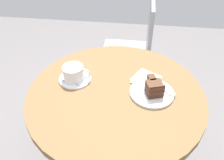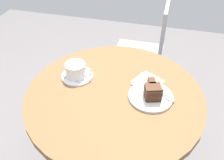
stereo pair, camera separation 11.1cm
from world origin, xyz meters
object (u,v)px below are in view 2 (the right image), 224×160
(teaspoon, at_px, (68,78))
(fork, at_px, (163,95))
(napkin, at_px, (147,82))
(cafe_chair, at_px, (149,47))
(cake_slice, at_px, (153,91))
(cake_plate, at_px, (151,96))
(saucer, at_px, (77,76))
(coffee_cup, at_px, (76,70))

(teaspoon, distance_m, fork, 0.47)
(napkin, distance_m, cafe_chair, 0.72)
(fork, bearing_deg, napkin, 166.81)
(cake_slice, height_order, fork, cake_slice)
(teaspoon, height_order, cake_slice, cake_slice)
(cake_plate, height_order, napkin, cake_plate)
(teaspoon, height_order, fork, fork)
(saucer, xyz_separation_m, cake_plate, (0.38, -0.06, 0.00))
(fork, bearing_deg, coffee_cup, -152.26)
(coffee_cup, bearing_deg, napkin, 7.64)
(cake_slice, relative_size, fork, 0.83)
(cake_slice, relative_size, cafe_chair, 0.13)
(saucer, relative_size, teaspoon, 1.53)
(saucer, height_order, coffee_cup, coffee_cup)
(teaspoon, bearing_deg, cake_plate, -170.40)
(fork, distance_m, cafe_chair, 0.82)
(saucer, xyz_separation_m, cafe_chair, (0.29, 0.73, -0.22))
(coffee_cup, bearing_deg, cake_slice, -8.54)
(teaspoon, relative_size, cafe_chair, 0.12)
(cafe_chair, bearing_deg, fork, 10.57)
(teaspoon, bearing_deg, fork, -167.99)
(cake_slice, distance_m, cafe_chair, 0.84)
(cake_plate, distance_m, napkin, 0.11)
(teaspoon, height_order, cake_plate, teaspoon)
(cake_slice, xyz_separation_m, napkin, (-0.04, 0.11, -0.04))
(cake_plate, relative_size, fork, 1.51)
(cake_plate, distance_m, cafe_chair, 0.83)
(teaspoon, xyz_separation_m, napkin, (0.38, 0.08, -0.01))
(coffee_cup, bearing_deg, cake_plate, -8.69)
(coffee_cup, relative_size, fork, 1.01)
(coffee_cup, xyz_separation_m, cafe_chair, (0.29, 0.73, -0.26))
(cake_plate, relative_size, cake_slice, 1.83)
(fork, bearing_deg, teaspoon, -147.65)
(saucer, distance_m, fork, 0.44)
(cafe_chair, bearing_deg, teaspoon, -22.68)
(coffee_cup, distance_m, cafe_chair, 0.83)
(teaspoon, bearing_deg, napkin, -155.00)
(cake_slice, height_order, napkin, cake_slice)
(coffee_cup, height_order, teaspoon, coffee_cup)
(teaspoon, height_order, cafe_chair, cafe_chair)
(saucer, bearing_deg, napkin, 7.34)
(napkin, bearing_deg, cake_plate, -74.14)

